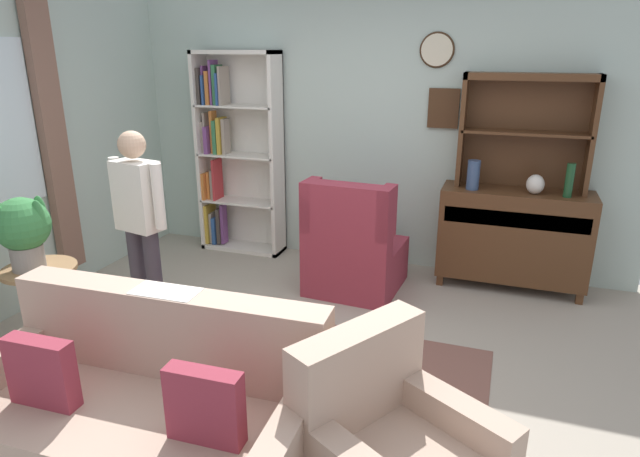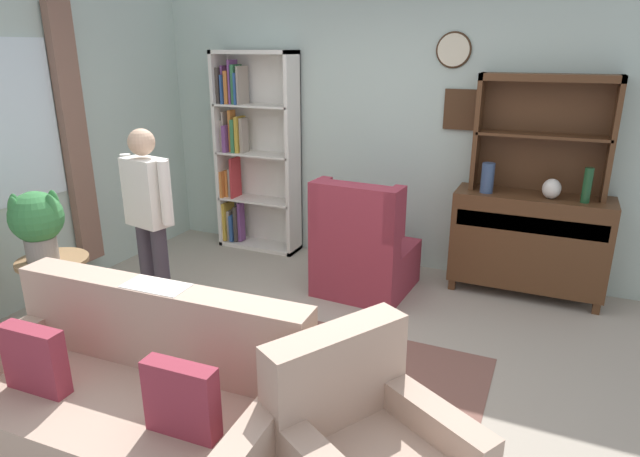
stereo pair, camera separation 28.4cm
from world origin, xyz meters
The scene contains 17 objects.
ground_plane centered at (0.00, 0.00, -0.01)m, with size 5.40×4.60×0.02m, color #9E9384.
wall_back centered at (0.01, 2.13, 1.40)m, with size 5.00×0.09×2.80m.
wall_left centered at (-2.52, -0.01, 1.40)m, with size 0.16×4.20×2.80m.
area_rug centered at (0.20, -0.30, 0.00)m, with size 2.22×1.81×0.01m, color brown.
bookshelf centered at (-1.49, 1.94, 1.06)m, with size 0.90×0.30×2.10m.
sideboard centered at (1.37, 1.86, 0.51)m, with size 1.30×0.45×0.92m.
sideboard_hutch centered at (1.37, 1.97, 1.56)m, with size 1.10×0.26×1.00m.
vase_tall centered at (0.98, 1.78, 1.05)m, with size 0.11×0.11×0.26m, color #33476B.
vase_round centered at (1.50, 1.79, 1.01)m, with size 0.15×0.15×0.17m, color beige.
bottle_wine centered at (1.76, 1.77, 1.06)m, with size 0.07×0.07×0.29m, color #194223.
couch_floral centered at (-0.36, -1.19, 0.31)m, with size 1.83×0.92×0.90m.
wingback_chair centered at (0.04, 1.28, 0.38)m, with size 0.82×0.84×1.05m.
plant_stand centered at (-1.88, -0.35, 0.37)m, with size 0.52×0.52×0.60m.
potted_plant_large centered at (-1.92, -0.38, 0.92)m, with size 0.38×0.38×0.53m.
person_reading centered at (-1.30, 0.10, 0.91)m, with size 0.53×0.26×1.56m.
coffee_table centered at (-0.33, -0.27, 0.35)m, with size 0.80×0.50×0.42m.
book_stack centered at (-0.27, -0.23, 0.45)m, with size 0.19×0.11×0.06m.
Camera 2 is at (1.52, -2.99, 2.12)m, focal length 30.35 mm.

